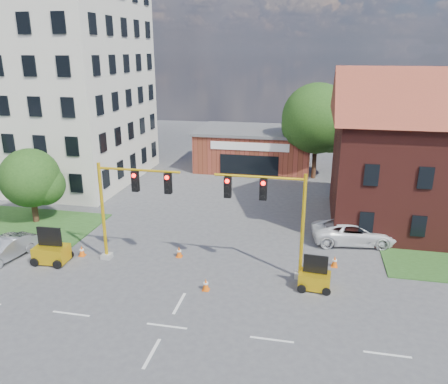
{
  "coord_description": "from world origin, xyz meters",
  "views": [
    {
      "loc": [
        6.28,
        -16.8,
        12.55
      ],
      "look_at": [
        0.71,
        10.0,
        3.56
      ],
      "focal_mm": 35.0,
      "sensor_mm": 36.0,
      "label": 1
    }
  ],
  "objects_px": {
    "signal_mast_east": "(273,212)",
    "pickup_white": "(354,232)",
    "signal_mast_west": "(127,201)",
    "trailer_east": "(315,279)",
    "trailer_west": "(52,252)"
  },
  "relations": [
    {
      "from": "trailer_east",
      "to": "trailer_west",
      "type": "bearing_deg",
      "value": -175.31
    },
    {
      "from": "signal_mast_west",
      "to": "trailer_west",
      "type": "relative_size",
      "value": 2.79
    },
    {
      "from": "trailer_west",
      "to": "trailer_east",
      "type": "relative_size",
      "value": 1.16
    },
    {
      "from": "trailer_west",
      "to": "signal_mast_west",
      "type": "bearing_deg",
      "value": 11.44
    },
    {
      "from": "trailer_west",
      "to": "trailer_east",
      "type": "bearing_deg",
      "value": -2.36
    },
    {
      "from": "trailer_west",
      "to": "trailer_east",
      "type": "xyz_separation_m",
      "value": [
        15.86,
        0.12,
        -0.1
      ]
    },
    {
      "from": "signal_mast_east",
      "to": "trailer_east",
      "type": "xyz_separation_m",
      "value": [
        2.46,
        -1.07,
        -3.32
      ]
    },
    {
      "from": "signal_mast_east",
      "to": "trailer_east",
      "type": "relative_size",
      "value": 3.24
    },
    {
      "from": "signal_mast_east",
      "to": "trailer_east",
      "type": "bearing_deg",
      "value": -23.4
    },
    {
      "from": "signal_mast_west",
      "to": "trailer_east",
      "type": "height_order",
      "value": "signal_mast_west"
    },
    {
      "from": "trailer_west",
      "to": "pickup_white",
      "type": "distance_m",
      "value": 19.6
    },
    {
      "from": "trailer_west",
      "to": "pickup_white",
      "type": "relative_size",
      "value": 0.4
    },
    {
      "from": "signal_mast_west",
      "to": "signal_mast_east",
      "type": "height_order",
      "value": "same"
    },
    {
      "from": "signal_mast_east",
      "to": "pickup_white",
      "type": "distance_m",
      "value": 8.14
    },
    {
      "from": "signal_mast_west",
      "to": "trailer_east",
      "type": "bearing_deg",
      "value": -5.45
    }
  ]
}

